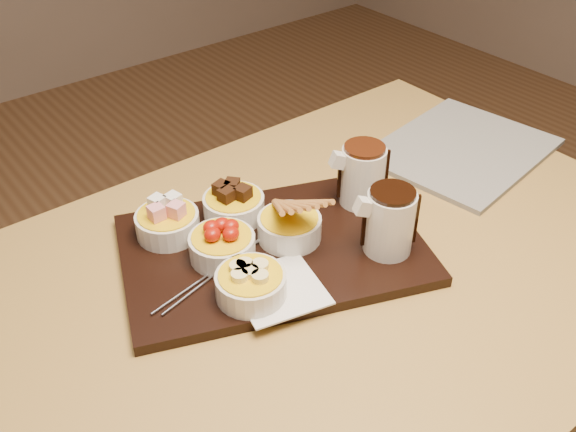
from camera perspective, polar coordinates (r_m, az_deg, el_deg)
dining_table at (r=1.05m, az=2.29°, el=-8.91°), size 1.20×0.80×0.75m
serving_board at (r=1.00m, az=-1.35°, el=-2.98°), size 0.54×0.45×0.02m
napkin at (r=0.92m, az=-0.84°, el=-6.51°), size 0.14×0.14×0.00m
bowl_marshmallows at (r=1.02m, az=-10.65°, el=-0.73°), size 0.10×0.10×0.04m
bowl_cake at (r=1.05m, az=-4.83°, el=0.81°), size 0.10×0.10×0.04m
bowl_strawberries at (r=0.97m, az=-5.86°, el=-2.75°), size 0.10×0.10×0.04m
bowl_biscotti at (r=1.00m, az=0.13°, el=-1.07°), size 0.10×0.10×0.04m
bowl_bananas at (r=0.90m, az=-3.32°, el=-6.20°), size 0.10×0.10×0.04m
pitcher_dark_chocolate at (r=0.97m, az=9.02°, el=-0.57°), size 0.10×0.10×0.10m
pitcher_milk_chocolate at (r=1.07m, az=6.65°, el=3.55°), size 0.10×0.10×0.10m
fondue_skewers at (r=0.96m, az=-6.07°, el=-4.48°), size 0.08×0.26×0.01m
newspaper at (r=1.30m, az=15.20°, el=5.74°), size 0.37×0.32×0.01m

